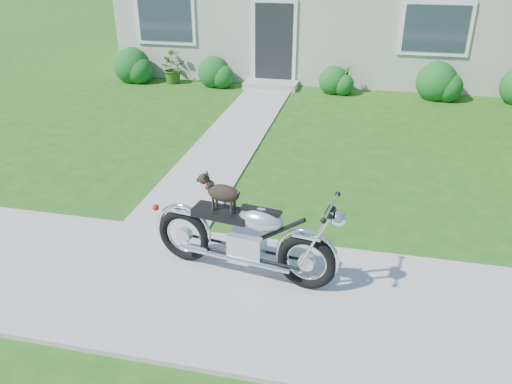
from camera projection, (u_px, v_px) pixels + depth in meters
ground at (253, 294)px, 5.49m from camera, size 80.00×80.00×0.00m
sidewalk at (253, 293)px, 5.48m from camera, size 24.00×2.20×0.04m
walkway at (236, 132)px, 10.14m from camera, size 1.20×8.00×0.03m
shrub_row at (318, 77)px, 12.78m from camera, size 10.93×1.00×1.00m
potted_plant_left at (171, 68)px, 13.60m from camera, size 0.94×0.90×0.81m
potted_plant_right at (347, 79)px, 12.70m from camera, size 0.51×0.51×0.71m
motorcycle_with_dog at (246, 235)px, 5.54m from camera, size 2.21×0.67×1.18m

